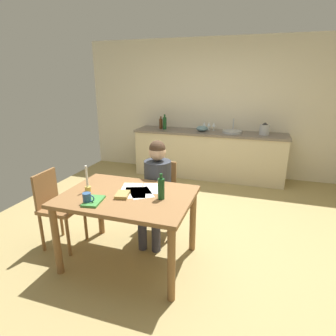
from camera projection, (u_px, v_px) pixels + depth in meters
ground_plane at (176, 234)px, 3.56m from camera, size 5.20×5.20×0.04m
wall_back at (213, 108)px, 5.50m from camera, size 5.20×0.12×2.60m
kitchen_counter at (208, 154)px, 5.44m from camera, size 2.86×0.64×0.90m
dining_table at (128, 204)px, 2.81m from camera, size 1.29×0.92×0.77m
chair_at_table at (160, 194)px, 3.47m from camera, size 0.43×0.43×0.89m
person_seated at (156, 185)px, 3.28m from camera, size 0.35×0.61×1.19m
chair_side_empty at (57, 205)px, 3.15m from camera, size 0.41×0.41×0.89m
coffee_mug at (87, 198)px, 2.57m from camera, size 0.12×0.08×0.10m
candlestick at (87, 184)px, 2.83m from camera, size 0.06×0.06×0.27m
book_magazine at (94, 201)px, 2.60m from camera, size 0.18×0.27×0.02m
book_cookery at (122, 195)px, 2.73m from camera, size 0.16×0.20×0.03m
paper_letter at (141, 193)px, 2.82m from camera, size 0.35×0.36×0.00m
paper_bill at (131, 188)px, 2.94m from camera, size 0.28×0.34×0.00m
paper_envelope at (135, 192)px, 2.82m from camera, size 0.30×0.35×0.00m
paper_receipt at (153, 188)px, 2.93m from camera, size 0.29×0.35×0.00m
wine_bottle_on_table at (161, 188)px, 2.65m from camera, size 0.07×0.07×0.26m
sink_unit at (232, 132)px, 5.17m from camera, size 0.36×0.36×0.24m
bottle_oil at (161, 123)px, 5.58m from camera, size 0.07×0.07×0.24m
bottle_vinegar at (165, 123)px, 5.51m from camera, size 0.08×0.08×0.29m
mixing_bowl at (202, 129)px, 5.32m from camera, size 0.22×0.22×0.10m
stovetop_kettle at (265, 129)px, 4.98m from camera, size 0.18×0.18×0.22m
wine_glass_near_sink at (214, 125)px, 5.38m from camera, size 0.07×0.07×0.15m
wine_glass_by_kettle at (209, 125)px, 5.41m from camera, size 0.07×0.07×0.15m
wine_glass_back_left at (204, 124)px, 5.44m from camera, size 0.07×0.07×0.15m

